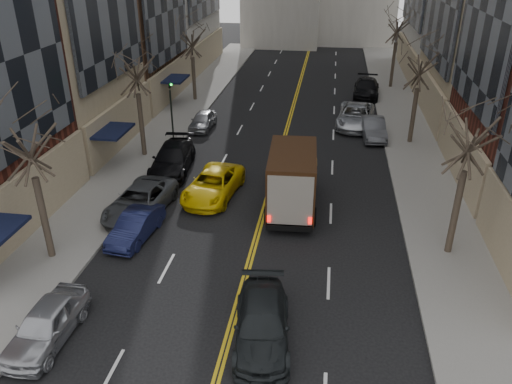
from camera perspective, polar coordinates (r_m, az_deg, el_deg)
sidewalk_left at (r=40.09m, az=-9.45°, el=7.99°), size 4.00×66.00×0.15m
sidewalk_right at (r=38.71m, az=17.06°, el=6.48°), size 4.00×66.00×0.15m
tree_lf_near at (r=21.76m, az=-25.02°, el=6.88°), size 3.20×3.20×8.41m
tree_lf_mid at (r=31.99m, az=-13.77°, el=14.98°), size 3.20×3.20×8.91m
tree_lf_far at (r=44.23m, az=-7.41°, el=17.83°), size 3.20×3.20×8.12m
tree_rt_near at (r=21.83m, az=23.75°, el=7.79°), size 3.20×3.20×8.71m
tree_rt_mid at (r=35.20m, az=18.47°, el=14.70°), size 3.20×3.20×8.32m
tree_rt_far at (r=49.80m, az=16.03°, el=18.89°), size 3.20×3.20×9.11m
traffic_signal at (r=34.25m, az=-9.67°, el=9.56°), size 0.29×0.26×4.70m
ups_truck at (r=25.92m, az=4.17°, el=1.53°), size 2.78×6.31×3.40m
observer_sedan at (r=18.14m, az=0.69°, el=-14.82°), size 2.48×4.93×1.37m
taxi at (r=27.59m, az=-4.91°, el=0.86°), size 3.00×5.43×1.44m
pedestrian at (r=28.21m, az=5.73°, el=1.75°), size 0.63×0.74×1.73m
parked_lf_a at (r=19.55m, az=-22.84°, el=-13.76°), size 1.72×4.12×1.39m
parked_lf_b at (r=24.36m, az=-13.59°, el=-3.81°), size 1.79×4.01×1.28m
parked_lf_c at (r=26.45m, az=-13.09°, el=-0.98°), size 2.90×5.42×1.45m
parked_lf_d at (r=31.10m, az=-9.52°, el=3.80°), size 2.69×5.61×1.58m
parked_lf_e at (r=38.15m, az=-6.10°, el=8.14°), size 1.64×3.84×1.29m
parked_rt_a at (r=37.04m, az=13.26°, el=7.10°), size 1.79×4.41×1.42m
parked_rt_b at (r=39.24m, az=11.31°, el=8.54°), size 3.22×6.01×1.61m
parked_rt_c at (r=47.25m, az=12.50°, el=11.50°), size 2.59×5.57×1.58m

